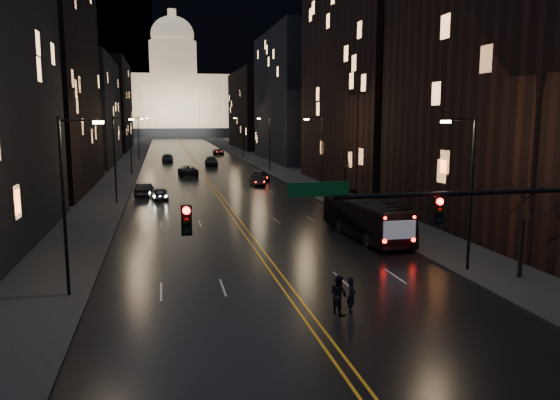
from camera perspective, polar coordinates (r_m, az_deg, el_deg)
ground at (r=20.93m, az=6.58°, el=-16.73°), size 900.00×900.00×0.00m
road at (r=148.27m, az=-9.76°, el=5.09°), size 20.00×320.00×0.02m
sidewalk_left at (r=148.35m, az=-15.19°, el=4.94°), size 8.00×320.00×0.16m
sidewalk_right at (r=149.51m, az=-4.38°, el=5.24°), size 8.00×320.00×0.16m
center_line at (r=148.27m, az=-9.76°, el=5.09°), size 0.62×320.00×0.01m
building_left_mid at (r=73.56m, az=-24.27°, el=11.85°), size 12.00×30.00×28.00m
building_left_far at (r=110.87m, az=-20.06°, el=8.69°), size 12.00×34.00×20.00m
building_left_dist at (r=158.60m, az=-17.74°, el=9.36°), size 12.00×40.00×24.00m
building_right_near at (r=46.72m, az=24.01°, el=11.67°), size 12.00×26.00×24.00m
building_right_tall at (r=73.81m, az=10.01°, el=16.36°), size 12.00×30.00×38.00m
building_right_mid at (r=113.26m, az=1.79°, el=10.71°), size 12.00×34.00×26.00m
building_right_dist at (r=160.21m, az=-2.40°, el=9.39°), size 12.00×40.00×22.00m
mountain_ridge at (r=404.45m, az=-5.70°, el=16.59°), size 520.00×60.00×130.00m
capitol at (r=268.07m, az=-10.99°, el=10.27°), size 90.00×50.00×58.50m
traffic_signal at (r=21.92m, az=21.62°, el=-2.07°), size 17.29×0.45×7.00m
streetlamp_right_near at (r=32.88m, az=19.11°, el=1.43°), size 2.13×0.25×9.00m
streetlamp_left_near at (r=28.52m, az=-21.34°, el=0.27°), size 2.13×0.25×9.00m
streetlamp_right_mid at (r=60.45m, az=4.24°, el=4.97°), size 2.13×0.25×9.00m
streetlamp_left_mid at (r=58.19m, az=-16.72°, el=4.49°), size 2.13×0.25×9.00m
streetlamp_right_far at (r=89.59m, az=-1.19°, el=6.19°), size 2.13×0.25×9.00m
streetlamp_left_far at (r=88.08m, az=-15.22°, el=5.85°), size 2.13×0.25×9.00m
streetlamp_right_dist at (r=119.16m, az=-3.96°, el=6.79°), size 2.13×0.25×9.00m
streetlamp_left_dist at (r=118.03m, az=-14.47°, el=6.52°), size 2.13×0.25×9.00m
tree_right_near at (r=32.52m, az=24.18°, el=0.07°), size 2.40×2.40×6.65m
tree_right_mid at (r=44.47m, az=13.51°, el=2.71°), size 2.40×2.40×6.65m
tree_right_far at (r=59.24m, az=6.82°, el=4.32°), size 2.40×2.40×6.65m
bus at (r=41.27m, az=8.93°, el=-1.77°), size 3.33×11.31×3.11m
oncoming_car_a at (r=60.71m, az=-12.43°, el=0.64°), size 1.97×4.20×1.39m
oncoming_car_b at (r=63.71m, az=-14.00°, el=1.03°), size 2.07×4.81×1.54m
oncoming_car_c at (r=85.08m, az=-9.61°, el=3.05°), size 3.11×5.97×1.61m
oncoming_car_d at (r=113.02m, az=-11.68°, el=4.35°), size 2.31×5.53×1.60m
receding_car_a at (r=71.66m, az=-2.40°, el=2.03°), size 1.62×4.22×1.37m
receding_car_b at (r=76.65m, az=-2.04°, el=2.52°), size 2.06×4.53×1.51m
receding_car_c at (r=101.38m, az=-7.20°, el=4.00°), size 2.57×5.80×1.65m
receding_car_d at (r=132.65m, az=-6.45°, el=5.05°), size 2.39×5.10×1.41m
pedestrian_a at (r=25.64m, az=7.47°, el=-9.82°), size 0.60×0.73×1.72m
pedestrian_b at (r=25.43m, az=6.14°, el=-9.81°), size 0.80×1.01×1.83m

